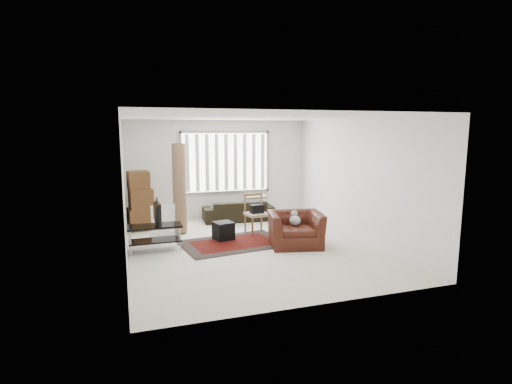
# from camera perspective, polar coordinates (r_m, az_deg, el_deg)

# --- Properties ---
(room) EXTENTS (6.00, 6.02, 2.71)m
(room) POSITION_cam_1_polar(r_m,az_deg,el_deg) (8.68, -1.50, 4.36)
(room) COLOR beige
(room) RESTS_ON ground
(persian_rug) EXTENTS (2.38, 1.76, 0.02)m
(persian_rug) POSITION_cam_1_polar(r_m,az_deg,el_deg) (8.73, -3.22, -7.31)
(persian_rug) COLOR black
(persian_rug) RESTS_ON ground
(tv_stand) EXTENTS (1.07, 0.48, 0.54)m
(tv_stand) POSITION_cam_1_polar(r_m,az_deg,el_deg) (8.38, -14.26, -5.60)
(tv_stand) COLOR black
(tv_stand) RESTS_ON ground
(tv) EXTENTS (0.11, 0.87, 0.50)m
(tv) POSITION_cam_1_polar(r_m,az_deg,el_deg) (8.29, -14.36, -2.94)
(tv) COLOR black
(tv) RESTS_ON tv_stand
(subwoofer) EXTENTS (0.47, 0.47, 0.39)m
(subwoofer) POSITION_cam_1_polar(r_m,az_deg,el_deg) (8.97, -4.67, -5.53)
(subwoofer) COLOR black
(subwoofer) RESTS_ON persian_rug
(moving_boxes) EXTENTS (0.66, 0.62, 1.45)m
(moving_boxes) POSITION_cam_1_polar(r_m,az_deg,el_deg) (10.19, -16.22, -1.47)
(moving_boxes) COLOR brown
(moving_boxes) RESTS_ON ground
(white_flatpack) EXTENTS (0.58, 0.25, 0.72)m
(white_flatpack) POSITION_cam_1_polar(r_m,az_deg,el_deg) (9.57, -13.05, -3.92)
(white_flatpack) COLOR silver
(white_flatpack) RESTS_ON ground
(rolled_rug) EXTENTS (0.40, 0.68, 2.13)m
(rolled_rug) POSITION_cam_1_polar(r_m,az_deg,el_deg) (9.68, -10.89, 0.56)
(rolled_rug) COLOR brown
(rolled_rug) RESTS_ON ground
(sofa) EXTENTS (1.93, 0.93, 0.72)m
(sofa) POSITION_cam_1_polar(r_m,az_deg,el_deg) (10.82, -2.55, -2.19)
(sofa) COLOR black
(sofa) RESTS_ON ground
(side_chair) EXTENTS (0.55, 0.55, 0.94)m
(side_chair) POSITION_cam_1_polar(r_m,az_deg,el_deg) (9.45, 0.09, -2.88)
(side_chair) COLOR #8C775C
(side_chair) RESTS_ON ground
(armchair) EXTENTS (1.29, 1.18, 0.82)m
(armchair) POSITION_cam_1_polar(r_m,az_deg,el_deg) (8.52, 5.67, -4.95)
(armchair) COLOR #3B140C
(armchair) RESTS_ON ground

